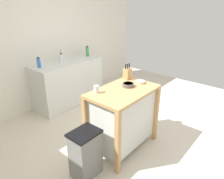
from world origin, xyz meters
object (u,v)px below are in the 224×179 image
(trash_bin, at_px, (86,154))
(drinking_cup, at_px, (96,89))
(knife_block, at_px, (127,73))
(sink_faucet, at_px, (61,55))
(kitchen_island, at_px, (123,116))
(bowl_ceramic_small, at_px, (128,85))
(bottle_dish_soap, at_px, (39,63))
(bowl_stoneware_deep, at_px, (140,82))
(bottle_spray_cleaner, at_px, (87,51))
(bottle_hand_soap, at_px, (61,58))

(trash_bin, bearing_deg, drinking_cup, 25.14)
(knife_block, bearing_deg, sink_faucet, 87.59)
(kitchen_island, relative_size, bowl_ceramic_small, 5.93)
(sink_faucet, xyz_separation_m, bottle_dish_soap, (-0.57, -0.09, -0.02))
(drinking_cup, height_order, bottle_dish_soap, bottle_dish_soap)
(knife_block, bearing_deg, drinking_cup, -179.74)
(knife_block, relative_size, trash_bin, 0.39)
(trash_bin, bearing_deg, kitchen_island, -0.53)
(kitchen_island, distance_m, sink_faucet, 2.02)
(bowl_stoneware_deep, height_order, bottle_spray_cleaner, bottle_spray_cleaner)
(knife_block, bearing_deg, bottle_spray_cleaner, 67.43)
(drinking_cup, relative_size, bottle_hand_soap, 0.52)
(knife_block, xyz_separation_m, drinking_cup, (-0.68, -0.00, -0.04))
(bowl_stoneware_deep, xyz_separation_m, trash_bin, (-1.08, 0.05, -0.63))
(knife_block, distance_m, bottle_hand_soap, 1.55)
(drinking_cup, xyz_separation_m, bottle_dish_soap, (0.18, 1.62, 0.02))
(bottle_hand_soap, bearing_deg, knife_block, -88.41)
(bowl_stoneware_deep, xyz_separation_m, bowl_ceramic_small, (-0.21, 0.06, 0.00))
(bottle_spray_cleaner, bearing_deg, bottle_hand_soap, 179.33)
(bowl_ceramic_small, relative_size, trash_bin, 0.26)
(drinking_cup, xyz_separation_m, bottle_hand_soap, (0.64, 1.55, 0.02))
(bowl_ceramic_small, xyz_separation_m, drinking_cup, (-0.45, 0.19, 0.03))
(drinking_cup, bearing_deg, bowl_ceramic_small, -22.86)
(bowl_ceramic_small, height_order, trash_bin, bowl_ceramic_small)
(drinking_cup, relative_size, trash_bin, 0.16)
(bowl_stoneware_deep, height_order, bottle_hand_soap, bottle_hand_soap)
(bowl_ceramic_small, height_order, bottle_hand_soap, bottle_hand_soap)
(kitchen_island, height_order, knife_block, knife_block)
(bottle_dish_soap, bearing_deg, bowl_ceramic_small, -81.56)
(trash_bin, bearing_deg, bottle_hand_soap, 58.78)
(kitchen_island, height_order, bottle_hand_soap, bottle_hand_soap)
(bottle_spray_cleaner, bearing_deg, knife_block, -112.57)
(drinking_cup, relative_size, bottle_spray_cleaner, 0.46)
(kitchen_island, height_order, drinking_cup, drinking_cup)
(bottle_spray_cleaner, bearing_deg, trash_bin, -135.02)
(bowl_stoneware_deep, height_order, bottle_dish_soap, bottle_dish_soap)
(bowl_stoneware_deep, distance_m, trash_bin, 1.26)
(trash_bin, xyz_separation_m, bottle_dish_soap, (0.61, 1.82, 0.68))
(bowl_stoneware_deep, distance_m, bottle_spray_cleaner, 1.92)
(sink_faucet, bearing_deg, bottle_hand_soap, -127.54)
(bowl_stoneware_deep, height_order, sink_faucet, sink_faucet)
(knife_block, bearing_deg, trash_bin, -169.57)
(sink_faucet, bearing_deg, trash_bin, -121.75)
(knife_block, height_order, bottle_dish_soap, knife_block)
(kitchen_island, height_order, trash_bin, kitchen_island)
(kitchen_island, relative_size, bottle_hand_soap, 4.99)
(trash_bin, bearing_deg, bottle_dish_soap, 71.58)
(bowl_ceramic_small, xyz_separation_m, bottle_hand_soap, (0.19, 1.74, 0.04))
(bottle_hand_soap, distance_m, bottle_spray_cleaner, 0.69)
(kitchen_island, distance_m, bottle_hand_soap, 1.86)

